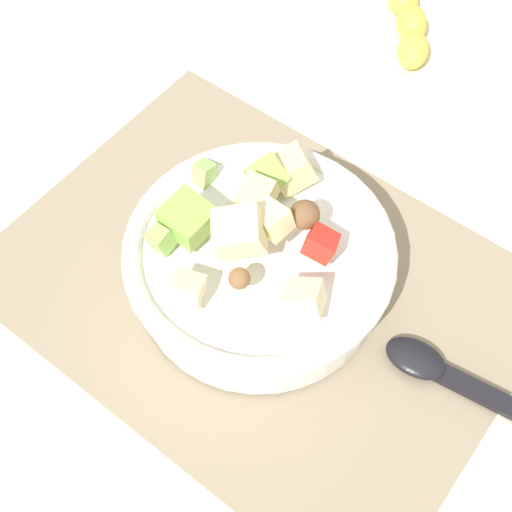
% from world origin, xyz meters
% --- Properties ---
extents(ground_plane, '(2.40, 2.40, 0.00)m').
position_xyz_m(ground_plane, '(0.00, 0.00, 0.00)').
color(ground_plane, silver).
extents(placemat, '(0.49, 0.36, 0.01)m').
position_xyz_m(placemat, '(0.00, 0.00, 0.00)').
color(placemat, gray).
rests_on(placemat, ground_plane).
extents(salad_bowl, '(0.25, 0.25, 0.12)m').
position_xyz_m(salad_bowl, '(-0.00, -0.00, 0.05)').
color(salad_bowl, white).
rests_on(salad_bowl, placemat).
extents(serving_spoon, '(0.19, 0.05, 0.01)m').
position_xyz_m(serving_spoon, '(0.20, 0.02, 0.01)').
color(serving_spoon, black).
rests_on(serving_spoon, placemat).
extents(banana_whole, '(0.12, 0.14, 0.04)m').
position_xyz_m(banana_whole, '(-0.07, 0.39, 0.02)').
color(banana_whole, yellow).
rests_on(banana_whole, ground_plane).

